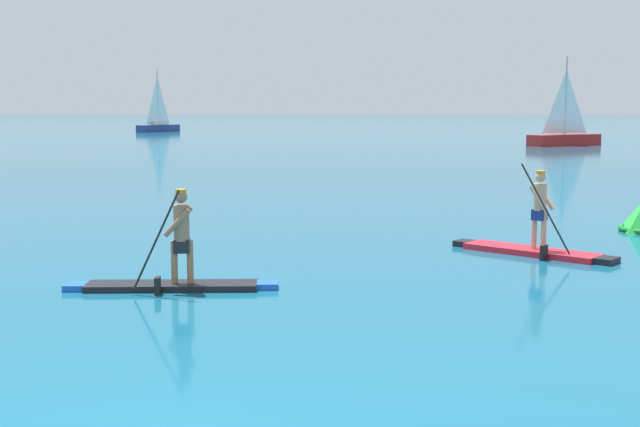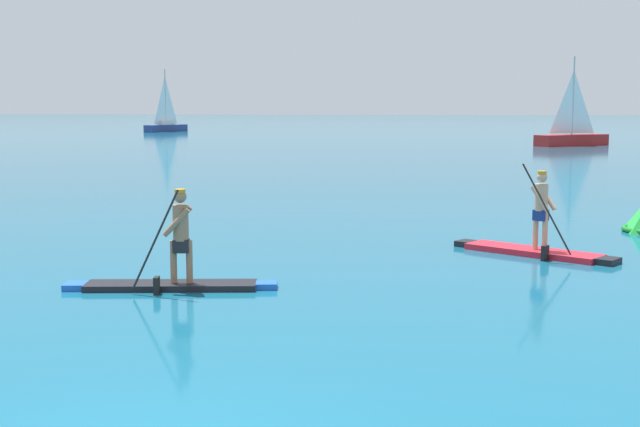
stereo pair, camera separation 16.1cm
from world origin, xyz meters
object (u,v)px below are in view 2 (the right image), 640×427
object	(u,v)px
paddleboarder_far_right	(536,240)
sailboat_left_horizon	(166,123)
sailboat_right_horizon	(572,135)
paddleboarder_mid_center	(173,269)

from	to	relation	value
paddleboarder_far_right	sailboat_left_horizon	size ratio (longest dim) A/B	0.48
sailboat_left_horizon	sailboat_right_horizon	world-z (taller)	sailboat_left_horizon
sailboat_left_horizon	sailboat_right_horizon	bearing A→B (deg)	-96.40
sailboat_left_horizon	paddleboarder_far_right	bearing A→B (deg)	-129.57
sailboat_right_horizon	sailboat_left_horizon	bearing A→B (deg)	-70.38
paddleboarder_far_right	sailboat_right_horizon	distance (m)	47.06
sailboat_right_horizon	paddleboarder_mid_center	bearing A→B (deg)	37.77
sailboat_left_horizon	paddleboarder_mid_center	bearing A→B (deg)	-134.90
paddleboarder_mid_center	sailboat_right_horizon	world-z (taller)	sailboat_right_horizon
sailboat_right_horizon	paddleboarder_far_right	bearing A→B (deg)	43.88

